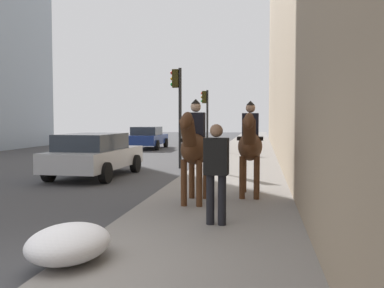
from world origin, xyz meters
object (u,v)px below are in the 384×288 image
at_px(mounted_horse_far, 250,144).
at_px(traffic_light_near_curb, 178,101).
at_px(mounted_horse_near, 195,146).
at_px(car_near_lane, 95,154).
at_px(traffic_light_far_curb, 206,111).
at_px(car_mid_lane, 148,137).
at_px(pedestrian_greeting, 216,167).

distance_m(mounted_horse_far, traffic_light_near_curb, 7.13).
distance_m(mounted_horse_near, car_near_lane, 6.03).
bearing_deg(mounted_horse_near, traffic_light_far_curb, -172.34).
relative_size(car_near_lane, traffic_light_near_curb, 1.16).
distance_m(mounted_horse_near, traffic_light_far_curb, 15.72).
relative_size(mounted_horse_near, mounted_horse_far, 1.00).
relative_size(mounted_horse_near, car_near_lane, 0.49).
bearing_deg(car_mid_lane, mounted_horse_near, -163.59).
bearing_deg(mounted_horse_near, car_near_lane, -136.64).
height_order(mounted_horse_far, car_near_lane, mounted_horse_far).
bearing_deg(pedestrian_greeting, car_mid_lane, 22.23).
xyz_separation_m(mounted_horse_near, pedestrian_greeting, (-1.84, -0.65, -0.23)).
xyz_separation_m(mounted_horse_near, mounted_horse_far, (1.01, -1.14, -0.00)).
height_order(mounted_horse_far, car_mid_lane, mounted_horse_far).
xyz_separation_m(mounted_horse_near, traffic_light_far_curb, (15.58, 1.76, 1.09)).
bearing_deg(mounted_horse_near, car_mid_lane, -160.77).
bearing_deg(car_mid_lane, traffic_light_far_curb, -123.69).
bearing_deg(car_mid_lane, mounted_horse_far, -159.28).
bearing_deg(mounted_horse_far, mounted_horse_near, -48.36).
distance_m(car_near_lane, traffic_light_far_curb, 11.48).
bearing_deg(traffic_light_near_curb, mounted_horse_far, -155.25).
height_order(mounted_horse_near, car_mid_lane, mounted_horse_near).
relative_size(mounted_horse_near, car_mid_lane, 0.48).
bearing_deg(car_near_lane, traffic_light_near_curb, -35.23).
xyz_separation_m(mounted_horse_near, car_near_lane, (4.45, 4.03, -0.56)).
relative_size(car_mid_lane, traffic_light_near_curb, 1.20).
distance_m(mounted_horse_near, traffic_light_near_curb, 7.70).
relative_size(car_mid_lane, traffic_light_far_curb, 1.29).
distance_m(mounted_horse_near, mounted_horse_far, 1.52).
bearing_deg(mounted_horse_near, mounted_horse_far, 132.65).
relative_size(mounted_horse_far, car_mid_lane, 0.48).
xyz_separation_m(pedestrian_greeting, car_near_lane, (6.29, 4.68, -0.33)).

